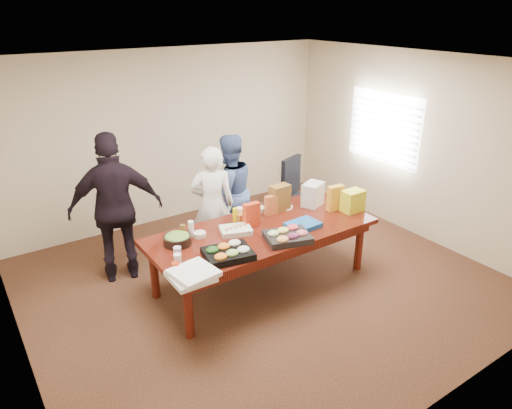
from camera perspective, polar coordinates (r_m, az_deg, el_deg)
floor at (r=6.08m, az=0.71°, el=-9.44°), size 5.50×5.00×0.02m
ceiling at (r=5.15m, az=0.86°, el=16.95°), size 5.50×5.00×0.02m
wall_back at (r=7.56m, az=-10.26°, el=8.12°), size 5.50×0.04×2.70m
wall_front at (r=3.90m, az=22.57°, el=-8.30°), size 5.50×0.04×2.70m
wall_left at (r=4.61m, az=-28.55°, el=-4.46°), size 0.04×5.00×2.70m
wall_right at (r=7.33m, az=18.82°, el=6.76°), size 0.04×5.00×2.70m
window_panel at (r=7.63m, az=15.28°, el=8.98°), size 0.03×1.40×1.10m
window_blinds at (r=7.60m, az=15.07°, el=8.94°), size 0.04×1.36×1.00m
conference_table at (r=5.88m, az=0.73°, el=-6.28°), size 2.80×1.20×0.75m
office_chair at (r=7.17m, az=5.21°, el=0.79°), size 0.71×0.71×1.09m
person_center at (r=6.24m, az=-5.33°, el=-0.09°), size 0.70×0.60×1.63m
person_right at (r=6.64m, az=-3.31°, el=1.59°), size 0.82×0.65×1.65m
person_left at (r=5.99m, az=-16.70°, el=-0.47°), size 1.21×0.76×1.93m
veggie_tray at (r=5.09m, az=-3.43°, el=-6.01°), size 0.58×0.49×0.08m
fruit_tray at (r=5.44m, az=3.86°, el=-3.98°), size 0.60×0.53×0.08m
sheet_cake at (r=5.61m, az=-2.48°, el=-3.14°), size 0.43×0.37×0.06m
salad_bowl at (r=5.41m, az=-9.56°, el=-4.29°), size 0.33×0.33×0.10m
chip_bag_blue at (r=5.77m, az=5.75°, el=-2.50°), size 0.40×0.31×0.06m
chip_bag_red at (r=5.72m, az=-0.56°, el=-1.26°), size 0.21×0.10×0.30m
chip_bag_yellow at (r=6.26m, az=9.63°, el=0.80°), size 0.23×0.10×0.34m
chip_bag_orange at (r=6.06m, az=1.87°, el=-0.06°), size 0.17×0.09×0.26m
mayo_jar at (r=5.97m, az=-2.01°, el=-1.03°), size 0.11×0.11×0.15m
mustard_bottle at (r=5.87m, az=-2.53°, el=-1.28°), size 0.08×0.08×0.18m
dressing_bottle at (r=5.49m, az=-8.90°, el=-3.34°), size 0.07×0.07×0.19m
ranch_bottle at (r=5.54m, az=-7.92°, el=-2.97°), size 0.08×0.08×0.20m
banana_bunch at (r=6.29m, az=2.35°, el=0.01°), size 0.30×0.24×0.09m
bread_loaf at (r=5.94m, az=-1.38°, el=-1.35°), size 0.29×0.16×0.11m
kraft_bag at (r=6.17m, az=2.93°, el=0.82°), size 0.28×0.17×0.35m
red_cup at (r=4.87m, az=-9.74°, el=-7.59°), size 0.08×0.08×0.11m
clear_cup_a at (r=5.02m, az=-9.55°, el=-6.57°), size 0.08×0.08×0.11m
clear_cup_b at (r=5.14m, az=-9.56°, el=-5.76°), size 0.10×0.10×0.12m
pizza_box_lower at (r=4.76m, az=-7.96°, el=-8.71°), size 0.41×0.41×0.05m
pizza_box_upper at (r=4.73m, az=-7.60°, el=-8.25°), size 0.46×0.46×0.05m
plate_a at (r=6.32m, az=3.42°, el=-0.29°), size 0.29×0.29×0.01m
plate_b at (r=6.31m, az=3.41°, el=-0.32°), size 0.25×0.25×0.01m
dip_bowl_a at (r=6.18m, az=0.47°, el=-0.58°), size 0.15×0.15×0.06m
dip_bowl_b at (r=5.55m, az=-6.87°, el=-3.66°), size 0.18×0.18×0.06m
grocery_bag_white at (r=6.36m, az=6.94°, el=1.24°), size 0.36×0.31×0.32m
grocery_bag_yellow at (r=6.28m, az=11.71°, el=0.44°), size 0.29×0.20×0.29m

